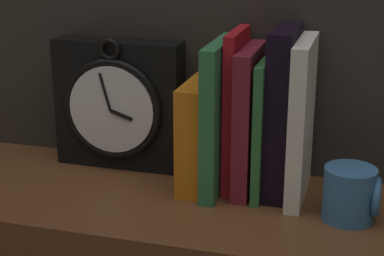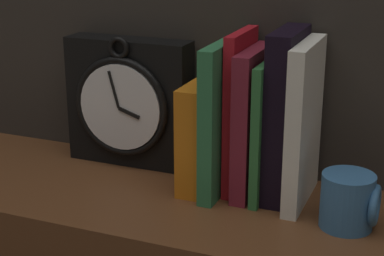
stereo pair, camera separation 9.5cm
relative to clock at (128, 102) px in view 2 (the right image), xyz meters
name	(u,v)px [view 2 (the right image)]	position (x,y,z in m)	size (l,w,h in m)	color
clock	(128,102)	(0.00, 0.00, 0.00)	(0.22, 0.07, 0.23)	black
book_slot0_orange	(204,134)	(0.15, -0.04, -0.02)	(0.04, 0.14, 0.17)	orange
book_slot1_green	(222,118)	(0.19, -0.05, 0.01)	(0.02, 0.16, 0.24)	#2E7244
book_slot2_red	(240,112)	(0.21, -0.03, 0.02)	(0.02, 0.12, 0.25)	#B01620
book_slot3_maroon	(252,122)	(0.23, -0.04, 0.00)	(0.03, 0.14, 0.23)	maroon
book_slot4_green	(267,129)	(0.26, -0.04, 0.00)	(0.01, 0.14, 0.21)	#2E6D36
book_slot5_black	(285,115)	(0.28, -0.03, 0.02)	(0.04, 0.13, 0.26)	black
book_slot6_white	(304,124)	(0.31, -0.04, 0.01)	(0.02, 0.15, 0.25)	white
mug	(350,200)	(0.40, -0.10, -0.07)	(0.08, 0.07, 0.08)	teal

